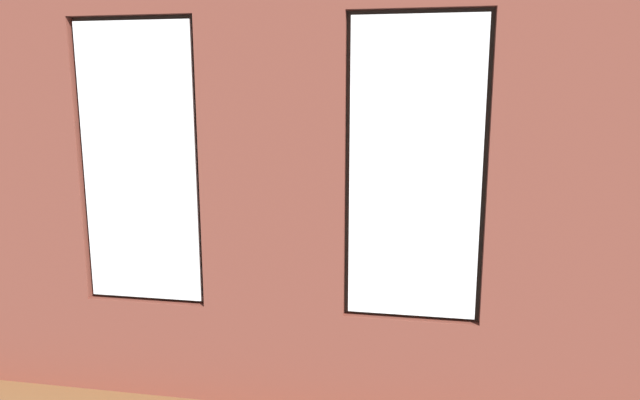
# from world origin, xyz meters

# --- Properties ---
(ground_plane) EXTENTS (6.90, 5.41, 0.10)m
(ground_plane) POSITION_xyz_m (0.00, 0.00, -0.05)
(ground_plane) COLOR brown
(brick_wall_with_windows) EXTENTS (6.30, 0.30, 3.25)m
(brick_wall_with_windows) POSITION_xyz_m (0.00, 2.32, 1.61)
(brick_wall_with_windows) COLOR brown
(brick_wall_with_windows) RESTS_ON ground_plane
(white_wall_right) EXTENTS (0.10, 4.41, 3.25)m
(white_wall_right) POSITION_xyz_m (3.10, 0.20, 1.63)
(white_wall_right) COLOR silver
(white_wall_right) RESTS_ON ground_plane
(couch_by_window) EXTENTS (1.73, 0.87, 0.80)m
(couch_by_window) POSITION_xyz_m (0.38, 1.68, 0.33)
(couch_by_window) COLOR black
(couch_by_window) RESTS_ON ground_plane
(couch_left) EXTENTS (1.01, 1.80, 0.80)m
(couch_left) POSITION_xyz_m (-2.45, 0.33, 0.33)
(couch_left) COLOR black
(couch_left) RESTS_ON ground_plane
(coffee_table) EXTENTS (1.28, 0.70, 0.40)m
(coffee_table) POSITION_xyz_m (0.11, -0.01, 0.35)
(coffee_table) COLOR tan
(coffee_table) RESTS_ON ground_plane
(cup_ceramic) EXTENTS (0.09, 0.09, 0.11)m
(cup_ceramic) POSITION_xyz_m (0.11, -0.01, 0.46)
(cup_ceramic) COLOR #B23D38
(cup_ceramic) RESTS_ON coffee_table
(candle_jar) EXTENTS (0.08, 0.08, 0.13)m
(candle_jar) POSITION_xyz_m (0.27, -0.10, 0.47)
(candle_jar) COLOR #B7333D
(candle_jar) RESTS_ON coffee_table
(table_plant_small) EXTENTS (0.17, 0.17, 0.27)m
(table_plant_small) POSITION_xyz_m (0.50, 0.10, 0.55)
(table_plant_small) COLOR #9E5638
(table_plant_small) RESTS_ON coffee_table
(remote_black) EXTENTS (0.18, 0.11, 0.02)m
(remote_black) POSITION_xyz_m (0.02, 0.10, 0.41)
(remote_black) COLOR black
(remote_black) RESTS_ON coffee_table
(media_console) EXTENTS (0.97, 0.42, 0.49)m
(media_console) POSITION_xyz_m (2.80, 0.59, 0.25)
(media_console) COLOR black
(media_console) RESTS_ON ground_plane
(tv_flatscreen) EXTENTS (1.02, 0.20, 0.74)m
(tv_flatscreen) POSITION_xyz_m (2.80, 0.59, 0.86)
(tv_flatscreen) COLOR black
(tv_flatscreen) RESTS_ON media_console
(potted_plant_between_couches) EXTENTS (0.41, 0.41, 0.78)m
(potted_plant_between_couches) POSITION_xyz_m (-0.93, 1.63, 0.48)
(potted_plant_between_couches) COLOR gray
(potted_plant_between_couches) RESTS_ON ground_plane
(potted_plant_corner_near_left) EXTENTS (1.06, 1.04, 1.38)m
(potted_plant_corner_near_left) POSITION_xyz_m (-2.60, -1.72, 0.71)
(potted_plant_corner_near_left) COLOR #47423D
(potted_plant_corner_near_left) RESTS_ON ground_plane
(potted_plant_beside_window_right) EXTENTS (0.92, 1.04, 1.41)m
(potted_plant_beside_window_right) POSITION_xyz_m (2.36, 1.78, 0.79)
(potted_plant_beside_window_right) COLOR #9E5638
(potted_plant_beside_window_right) RESTS_ON ground_plane
(potted_plant_foreground_right) EXTENTS (0.95, 0.91, 1.40)m
(potted_plant_foreground_right) POSITION_xyz_m (2.50, -1.67, 0.92)
(potted_plant_foreground_right) COLOR #47423D
(potted_plant_foreground_right) RESTS_ON ground_plane
(potted_plant_by_left_couch) EXTENTS (0.41, 0.41, 0.58)m
(potted_plant_by_left_couch) POSITION_xyz_m (-2.05, -0.98, 0.42)
(potted_plant_by_left_couch) COLOR brown
(potted_plant_by_left_couch) RESTS_ON ground_plane
(potted_plant_mid_room_small) EXTENTS (0.25, 0.25, 0.51)m
(potted_plant_mid_room_small) POSITION_xyz_m (-0.99, -0.86, 0.36)
(potted_plant_mid_room_small) COLOR #47423D
(potted_plant_mid_room_small) RESTS_ON ground_plane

